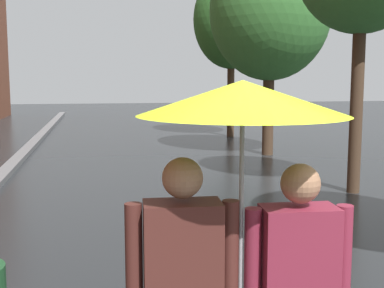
# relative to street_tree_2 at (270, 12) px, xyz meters

# --- Properties ---
(kerb_strip) EXTENTS (0.30, 36.00, 0.12)m
(kerb_strip) POSITION_rel_street_tree_2_xyz_m (-6.50, -1.24, -3.73)
(kerb_strip) COLOR slate
(kerb_strip) RESTS_ON ground
(street_tree_2) EXTENTS (3.19, 3.19, 5.62)m
(street_tree_2) POSITION_rel_street_tree_2_xyz_m (0.00, 0.00, 0.00)
(street_tree_2) COLOR #473323
(street_tree_2) RESTS_ON ground
(street_tree_3) EXTENTS (2.64, 2.64, 5.75)m
(street_tree_3) POSITION_rel_street_tree_2_xyz_m (0.11, 4.35, 0.25)
(street_tree_3) COLOR #473323
(street_tree_3) RESTS_ON ground
(couple_under_umbrella) EXTENTS (1.21, 1.09, 2.07)m
(couple_under_umbrella) POSITION_rel_street_tree_2_xyz_m (-3.79, -10.61, -2.43)
(couple_under_umbrella) COLOR #1E233D
(couple_under_umbrella) RESTS_ON ground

